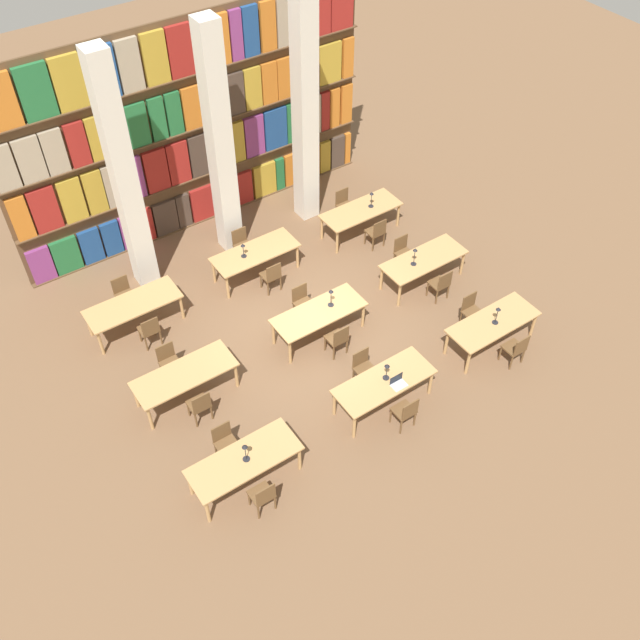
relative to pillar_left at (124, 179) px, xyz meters
The scene contains 40 objects.
ground_plane 5.47m from the pillar_left, 58.52° to the right, with size 40.00×40.00×0.00m, color brown.
bookshelf_bank 2.79m from the pillar_left, 30.54° to the left, with size 9.73×0.35×5.50m.
pillar_left is the anchor object (origin of this frame).
pillar_center 2.39m from the pillar_left, ahead, with size 0.50×0.50×6.00m.
pillar_right 4.78m from the pillar_left, ahead, with size 0.50×0.50×6.00m.
reading_table_0 6.86m from the pillar_left, 97.64° to the right, with size 2.16×0.86×0.75m.
chair_0 7.59m from the pillar_left, 97.15° to the right, with size 0.42×0.40×0.89m.
chair_1 6.27m from the pillar_left, 98.92° to the right, with size 0.42×0.40×0.89m.
desk_lamp_0 6.75m from the pillar_left, 97.29° to the right, with size 0.14×0.14×0.46m.
reading_table_1 7.22m from the pillar_left, 68.91° to the right, with size 2.16×0.86×0.75m.
chair_2 7.92m from the pillar_left, 70.75° to the right, with size 0.42×0.40×0.89m.
chair_3 6.68m from the pillar_left, 66.40° to the right, with size 0.42×0.40×0.89m.
desk_lamp_1 7.10m from the pillar_left, 68.22° to the right, with size 0.14×0.14×0.43m.
laptop 7.45m from the pillar_left, 68.29° to the right, with size 0.32×0.22×0.21m.
reading_table_2 8.76m from the pillar_left, 49.39° to the right, with size 2.16×0.86×0.75m.
chair_4 9.37m from the pillar_left, 52.09° to the right, with size 0.42×0.40×0.89m.
chair_5 8.34m from the pillar_left, 45.77° to the right, with size 0.42×0.40×0.89m.
desk_lamp_2 8.70m from the pillar_left, 49.58° to the right, with size 0.14×0.14×0.47m.
reading_table_3 4.61m from the pillar_left, 102.15° to the right, with size 2.16×0.86×0.75m.
chair_6 5.32m from the pillar_left, 100.82° to the right, with size 0.42×0.40×0.89m.
chair_7 4.15m from the pillar_left, 105.47° to the right, with size 0.42×0.40×0.89m.
reading_table_4 5.23m from the pillar_left, 58.19° to the right, with size 2.16×0.86×0.75m.
chair_8 5.88m from the pillar_left, 62.00° to the right, with size 0.42×0.40×0.89m.
chair_9 4.82m from the pillar_left, 52.63° to the right, with size 0.42×0.40×0.89m.
desk_lamp_3 5.23m from the pillar_left, 54.58° to the right, with size 0.14×0.14×0.48m.
reading_table_5 7.22m from the pillar_left, 34.98° to the right, with size 2.16×0.86×0.75m.
chair_10 7.65m from the pillar_left, 39.81° to the right, with size 0.42×0.40×0.89m.
chair_11 6.89m from the pillar_left, 29.98° to the right, with size 0.42×0.40×0.89m.
desk_lamp_4 6.84m from the pillar_left, 36.84° to the right, with size 0.14×0.14×0.50m.
reading_table_6 2.85m from the pillar_left, 122.24° to the right, with size 2.16×0.86×0.75m.
chair_12 3.38m from the pillar_left, 111.63° to the right, with size 0.42×0.40×0.89m.
chair_13 2.73m from the pillar_left, 141.10° to the right, with size 0.42×0.40×0.89m.
reading_table_7 3.59m from the pillar_left, 30.60° to the right, with size 2.16×0.86×0.75m.
chair_14 4.05m from the pillar_left, 41.53° to the right, with size 0.42×0.40×0.89m.
chair_15 3.52m from the pillar_left, 15.91° to the right, with size 0.42×0.40×0.89m.
desk_lamp_5 3.17m from the pillar_left, 34.35° to the right, with size 0.14×0.14×0.39m.
reading_table_8 6.15m from the pillar_left, 15.18° to the right, with size 2.16×0.86×0.75m.
chair_16 6.42m from the pillar_left, 21.91° to the right, with size 0.42×0.40×0.89m.
chair_17 6.08m from the pillar_left, ahead, with size 0.42×0.40×0.89m.
desk_lamp_6 6.29m from the pillar_left, 14.89° to the right, with size 0.14×0.14×0.46m.
Camera 1 is at (-6.22, -9.36, 12.09)m, focal length 40.00 mm.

